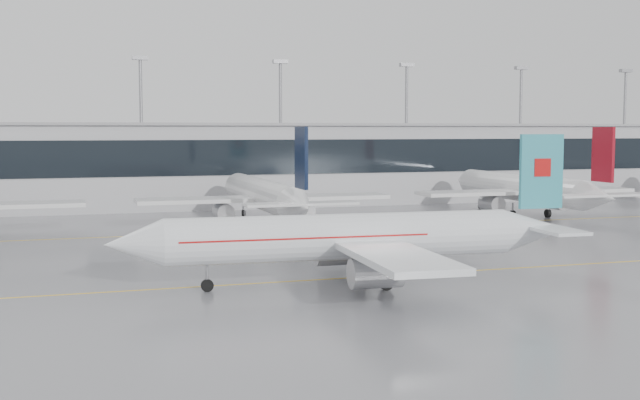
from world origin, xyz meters
name	(u,v)px	position (x,y,z in m)	size (l,w,h in m)	color
ground	(366,277)	(0.00, 0.00, 0.00)	(320.00, 320.00, 0.00)	gray
taxi_line_main	(366,277)	(0.00, 0.00, 0.01)	(120.00, 0.25, 0.01)	yellow
taxi_line_north	(272,231)	(0.00, 30.00, 0.01)	(120.00, 0.25, 0.01)	yellow
terminal	(220,166)	(0.00, 62.00, 6.00)	(180.00, 15.00, 12.00)	#A7A7AB
terminal_glass	(230,157)	(0.00, 54.45, 7.50)	(180.00, 0.20, 5.00)	black
terminal_roof	(220,125)	(0.00, 62.00, 12.20)	(182.00, 16.00, 0.40)	gray
light_masts	(213,117)	(0.00, 68.00, 13.34)	(156.40, 1.00, 22.60)	gray
air_canada_jet	(359,237)	(-1.57, -2.57, 3.49)	(35.54, 28.19, 11.05)	white
parked_jet_c	(264,196)	(0.00, 33.69, 3.71)	(29.64, 36.96, 11.72)	silver
parked_jet_d	(526,189)	(35.00, 33.69, 3.71)	(29.64, 36.96, 11.72)	silver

